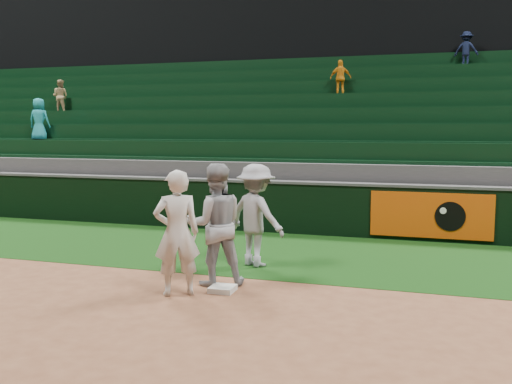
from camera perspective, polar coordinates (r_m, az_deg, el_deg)
ground at (r=8.86m, az=-3.48°, el=-10.04°), size 70.00×70.00×0.00m
foul_grass at (r=11.62m, az=1.85°, el=-6.02°), size 36.00×4.20×0.01m
upper_deck at (r=25.79m, az=10.88°, el=14.12°), size 40.00×12.00×12.00m
first_base at (r=8.92m, az=-3.37°, el=-9.64°), size 0.38×0.38×0.08m
first_baseman at (r=8.61m, az=-7.93°, el=-4.07°), size 0.83×0.75×1.90m
baserunner at (r=9.11m, az=-4.10°, el=-3.27°), size 1.19×1.11×1.95m
base_coach at (r=10.31m, az=-0.00°, el=-2.34°), size 1.38×1.13×1.86m
field_wall at (r=13.60m, az=4.47°, el=-1.51°), size 36.00×0.45×1.25m
stadium_seating at (r=17.19m, az=7.26°, el=3.70°), size 36.00×5.95×5.43m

